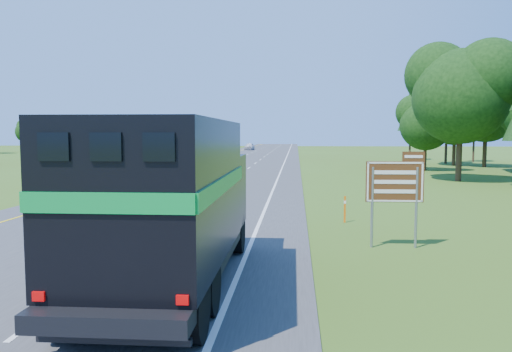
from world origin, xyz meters
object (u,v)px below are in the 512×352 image
object	(u,v)px
horse_truck	(170,200)
far_car	(250,146)
exit_sign	(396,186)
white_suv	(195,160)

from	to	relation	value
horse_truck	far_car	size ratio (longest dim) A/B	1.89
far_car	horse_truck	bearing A→B (deg)	-82.05
horse_truck	far_car	distance (m)	105.41
exit_sign	white_suv	bearing A→B (deg)	110.12
horse_truck	white_suv	distance (m)	42.80
white_suv	exit_sign	distance (m)	39.73
white_suv	exit_sign	world-z (taller)	exit_sign
horse_truck	exit_sign	bearing A→B (deg)	37.93
white_suv	horse_truck	bearing A→B (deg)	-74.55
far_car	exit_sign	size ratio (longest dim) A/B	1.51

